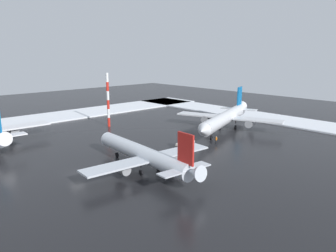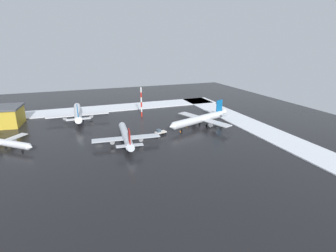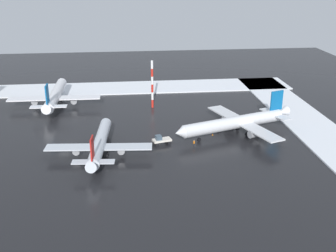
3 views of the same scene
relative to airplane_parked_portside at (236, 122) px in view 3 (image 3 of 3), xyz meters
name	(u,v)px [view 3 (image 3 of 3)]	position (x,y,z in m)	size (l,w,h in m)	color
ground_plane	(64,145)	(44.47, 2.09, -3.42)	(240.00, 240.00, 0.00)	black
snow_bank_far	(81,89)	(44.47, -47.91, -3.23)	(152.00, 16.00, 0.38)	white
snow_bank_left	(321,133)	(-22.53, 2.09, -3.23)	(14.00, 116.00, 0.38)	white
airplane_parked_portside	(236,122)	(0.00, 0.00, 0.00)	(33.74, 28.49, 10.35)	silver
airplane_parked_starboard	(100,143)	(35.05, 8.78, -0.50)	(24.74, 29.80, 8.84)	silver
airplane_foreground_jet	(55,95)	(50.64, -30.14, -0.04)	(28.45, 34.41, 10.24)	white
pushback_tug	(161,140)	(20.22, 4.44, -2.14)	(5.02, 3.33, 2.50)	silver
ground_crew_mid_apron	(194,143)	(12.25, 6.70, -2.45)	(0.36, 0.36, 1.71)	black
ground_crew_near_tug	(218,127)	(3.94, -3.27, -2.45)	(0.36, 0.36, 1.71)	black
antenna_mast	(152,84)	(20.19, -25.07, 4.03)	(0.70, 0.70, 14.90)	red
traffic_cone_near_nose	(230,127)	(0.20, -4.76, -3.15)	(0.36, 0.36, 0.55)	orange
traffic_cone_mid_line	(250,125)	(-5.67, -5.58, -3.15)	(0.36, 0.36, 0.55)	orange
traffic_cone_wingtip_side	(213,134)	(6.13, -0.14, -3.15)	(0.36, 0.36, 0.55)	orange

